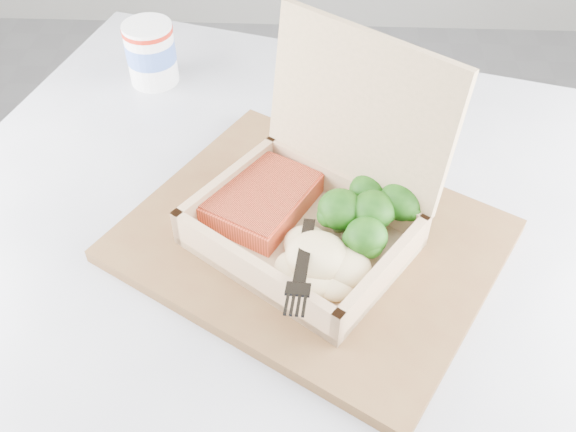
{
  "coord_description": "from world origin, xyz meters",
  "views": [
    {
      "loc": [
        0.27,
        -0.27,
        1.25
      ],
      "look_at": [
        0.25,
        0.19,
        0.78
      ],
      "focal_mm": 40.0,
      "sensor_mm": 36.0,
      "label": 1
    }
  ],
  "objects_px": {
    "cafe_table": "(270,337)",
    "serving_tray": "(311,240)",
    "paper_cup": "(151,52)",
    "takeout_container": "(320,193)"
  },
  "relations": [
    {
      "from": "cafe_table",
      "to": "paper_cup",
      "type": "xyz_separation_m",
      "value": [
        -0.18,
        0.3,
        0.24
      ]
    },
    {
      "from": "takeout_container",
      "to": "cafe_table",
      "type": "bearing_deg",
      "value": -138.0
    },
    {
      "from": "paper_cup",
      "to": "serving_tray",
      "type": "bearing_deg",
      "value": -53.44
    },
    {
      "from": "serving_tray",
      "to": "paper_cup",
      "type": "height_order",
      "value": "paper_cup"
    },
    {
      "from": "takeout_container",
      "to": "paper_cup",
      "type": "bearing_deg",
      "value": 164.49
    },
    {
      "from": "cafe_table",
      "to": "takeout_container",
      "type": "xyz_separation_m",
      "value": [
        0.06,
        0.01,
        0.25
      ]
    },
    {
      "from": "serving_tray",
      "to": "takeout_container",
      "type": "bearing_deg",
      "value": 60.95
    },
    {
      "from": "cafe_table",
      "to": "takeout_container",
      "type": "distance_m",
      "value": 0.26
    },
    {
      "from": "cafe_table",
      "to": "serving_tray",
      "type": "distance_m",
      "value": 0.2
    },
    {
      "from": "cafe_table",
      "to": "paper_cup",
      "type": "distance_m",
      "value": 0.42
    }
  ]
}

